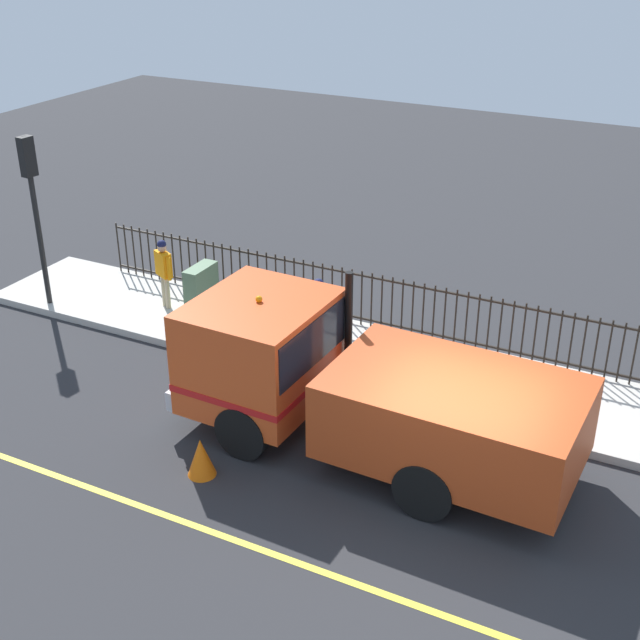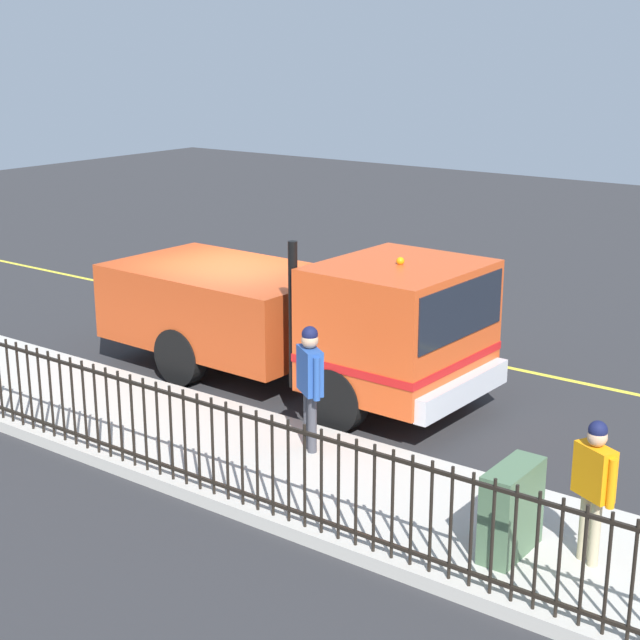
# 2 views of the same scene
# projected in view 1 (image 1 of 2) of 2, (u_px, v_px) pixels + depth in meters

# --- Properties ---
(ground_plane) EXTENTS (52.30, 52.30, 0.00)m
(ground_plane) POSITION_uv_depth(u_px,v_px,m) (452.00, 492.00, 13.46)
(ground_plane) COLOR #2B2B2D
(ground_plane) RESTS_ON ground
(sidewalk_slab) EXTENTS (2.66, 23.77, 0.16)m
(sidewalk_slab) POSITION_uv_depth(u_px,v_px,m) (509.00, 393.00, 16.00)
(sidewalk_slab) COLOR #B7B2A8
(sidewalk_slab) RESTS_ON ground
(lane_marking) EXTENTS (0.12, 21.39, 0.01)m
(lane_marking) POSITION_uv_depth(u_px,v_px,m) (390.00, 596.00, 11.45)
(lane_marking) COLOR yellow
(lane_marking) RESTS_ON ground
(work_truck) EXTENTS (2.65, 6.82, 2.70)m
(work_truck) POSITION_uv_depth(u_px,v_px,m) (346.00, 379.00, 14.07)
(work_truck) COLOR #D84C1E
(work_truck) RESTS_ON ground
(worker_standing) EXTENTS (0.46, 0.54, 1.73)m
(worker_standing) POSITION_uv_depth(u_px,v_px,m) (318.00, 311.00, 16.55)
(worker_standing) COLOR #264C99
(worker_standing) RESTS_ON sidewalk_slab
(pedestrian_distant) EXTENTS (0.38, 0.55, 1.60)m
(pedestrian_distant) POSITION_uv_depth(u_px,v_px,m) (164.00, 266.00, 18.74)
(pedestrian_distant) COLOR orange
(pedestrian_distant) RESTS_ON sidewalk_slab
(iron_fence) EXTENTS (0.04, 20.24, 1.25)m
(iron_fence) POSITION_uv_depth(u_px,v_px,m) (529.00, 333.00, 16.64)
(iron_fence) COLOR black
(iron_fence) RESTS_ON sidewalk_slab
(traffic_light_near) EXTENTS (0.32, 0.24, 3.81)m
(traffic_light_near) POSITION_uv_depth(u_px,v_px,m) (32.00, 187.00, 18.17)
(traffic_light_near) COLOR black
(traffic_light_near) RESTS_ON sidewalk_slab
(utility_cabinet) EXTENTS (0.89, 0.36, 1.00)m
(utility_cabinet) POSITION_uv_depth(u_px,v_px,m) (201.00, 287.00, 18.90)
(utility_cabinet) COLOR #4C6B4C
(utility_cabinet) RESTS_ON sidewalk_slab
(traffic_cone) EXTENTS (0.47, 0.47, 0.67)m
(traffic_cone) POSITION_uv_depth(u_px,v_px,m) (201.00, 457.00, 13.73)
(traffic_cone) COLOR orange
(traffic_cone) RESTS_ON ground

